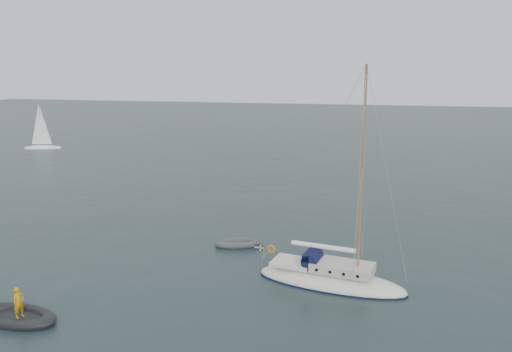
# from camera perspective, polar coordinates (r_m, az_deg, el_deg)

# --- Properties ---
(ground) EXTENTS (300.00, 300.00, 0.00)m
(ground) POSITION_cam_1_polar(r_m,az_deg,el_deg) (29.37, 3.34, -10.01)
(ground) COLOR black
(ground) RESTS_ON ground
(sailboat) EXTENTS (8.29, 2.49, 11.80)m
(sailboat) POSITION_cam_1_polar(r_m,az_deg,el_deg) (26.66, 8.55, -10.38)
(sailboat) COLOR white
(sailboat) RESTS_ON ground
(dinghy) EXTENTS (3.01, 1.36, 0.43)m
(dinghy) POSITION_cam_1_polar(r_m,az_deg,el_deg) (32.15, -2.05, -7.67)
(dinghy) COLOR #49494E
(dinghy) RESTS_ON ground
(rib) EXTENTS (4.04, 1.84, 1.63)m
(rib) POSITION_cam_1_polar(r_m,az_deg,el_deg) (25.47, -25.71, -14.14)
(rib) COLOR black
(rib) RESTS_ON ground
(distant_yacht_a) EXTENTS (5.40, 2.88, 7.15)m
(distant_yacht_a) POSITION_cam_1_polar(r_m,az_deg,el_deg) (78.94, -23.39, 5.10)
(distant_yacht_a) COLOR white
(distant_yacht_a) RESTS_ON ground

